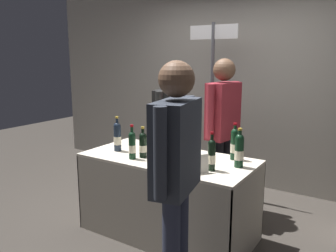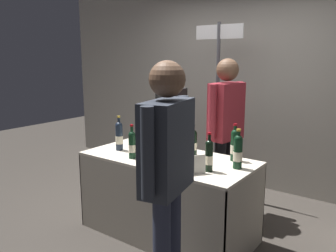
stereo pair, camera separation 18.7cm
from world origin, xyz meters
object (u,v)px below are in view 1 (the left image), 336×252
object	(u,v)px
featured_wine_bottle	(169,142)
vendor_presenter	(223,123)
taster_foreground_right	(176,164)
booth_signpost	(212,90)
display_bottle_0	(235,144)
tasting_table	(168,181)
wine_glass_mid	(187,141)
wine_glass_near_vendor	(174,138)

from	to	relation	value
featured_wine_bottle	vendor_presenter	distance (m)	0.73
taster_foreground_right	booth_signpost	distance (m)	2.12
display_bottle_0	vendor_presenter	xyz separation A→B (m)	(-0.33, 0.46, 0.09)
tasting_table	display_bottle_0	bearing A→B (deg)	25.53
taster_foreground_right	display_bottle_0	bearing A→B (deg)	-10.75
wine_glass_mid	vendor_presenter	world-z (taller)	vendor_presenter
tasting_table	taster_foreground_right	world-z (taller)	taster_foreground_right
wine_glass_mid	booth_signpost	distance (m)	1.02
featured_wine_bottle	wine_glass_mid	world-z (taller)	featured_wine_bottle
wine_glass_mid	vendor_presenter	size ratio (longest dim) A/B	0.08
tasting_table	wine_glass_near_vendor	xyz separation A→B (m)	(-0.12, 0.29, 0.35)
display_bottle_0	booth_signpost	size ratio (longest dim) A/B	0.16
display_bottle_0	wine_glass_near_vendor	xyz separation A→B (m)	(-0.67, 0.02, -0.04)
wine_glass_near_vendor	vendor_presenter	bearing A→B (deg)	51.84
featured_wine_bottle	booth_signpost	bearing A→B (deg)	95.48
booth_signpost	featured_wine_bottle	bearing A→B (deg)	-84.52
wine_glass_near_vendor	booth_signpost	size ratio (longest dim) A/B	0.07
featured_wine_bottle	vendor_presenter	world-z (taller)	vendor_presenter
display_bottle_0	taster_foreground_right	distance (m)	1.07
display_bottle_0	booth_signpost	xyz separation A→B (m)	(-0.68, 0.92, 0.39)
display_bottle_0	wine_glass_near_vendor	distance (m)	0.67
vendor_presenter	taster_foreground_right	xyz separation A→B (m)	(0.35, -1.53, 0.01)
vendor_presenter	taster_foreground_right	world-z (taller)	same
featured_wine_bottle	wine_glass_near_vendor	xyz separation A→B (m)	(-0.10, 0.25, -0.02)
booth_signpost	wine_glass_near_vendor	bearing A→B (deg)	-89.41
tasting_table	featured_wine_bottle	xyz separation A→B (m)	(-0.02, 0.04, 0.38)
featured_wine_bottle	display_bottle_0	world-z (taller)	display_bottle_0
wine_glass_near_vendor	tasting_table	bearing A→B (deg)	-68.31
wine_glass_mid	vendor_presenter	bearing A→B (deg)	67.97
wine_glass_near_vendor	taster_foreground_right	distance (m)	1.30
wine_glass_near_vendor	wine_glass_mid	world-z (taller)	wine_glass_near_vendor
tasting_table	wine_glass_mid	size ratio (longest dim) A/B	11.35
taster_foreground_right	booth_signpost	xyz separation A→B (m)	(-0.70, 1.98, 0.29)
display_bottle_0	wine_glass_near_vendor	bearing A→B (deg)	177.92
vendor_presenter	taster_foreground_right	size ratio (longest dim) A/B	1.00
featured_wine_bottle	display_bottle_0	size ratio (longest dim) A/B	0.95
featured_wine_bottle	wine_glass_mid	distance (m)	0.24
display_bottle_0	vendor_presenter	distance (m)	0.57
display_bottle_0	booth_signpost	world-z (taller)	booth_signpost
tasting_table	wine_glass_near_vendor	world-z (taller)	wine_glass_near_vendor
tasting_table	vendor_presenter	distance (m)	0.90
tasting_table	display_bottle_0	world-z (taller)	display_bottle_0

